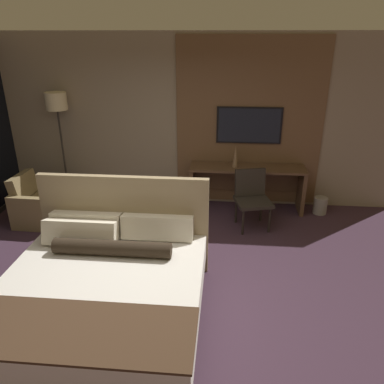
{
  "coord_description": "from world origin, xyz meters",
  "views": [
    {
      "loc": [
        0.72,
        -3.52,
        2.75
      ],
      "look_at": [
        0.32,
        0.9,
        0.87
      ],
      "focal_mm": 35.0,
      "sensor_mm": 36.0,
      "label": 1
    }
  ],
  "objects_px": {
    "armchair_by_window": "(43,205)",
    "waste_bin": "(320,205)",
    "tv": "(249,125)",
    "vase_tall": "(235,156)",
    "floor_lamp": "(57,111)",
    "desk_chair": "(252,194)",
    "bed": "(103,290)",
    "desk": "(247,180)"
  },
  "relations": [
    {
      "from": "armchair_by_window",
      "to": "waste_bin",
      "type": "height_order",
      "value": "armchair_by_window"
    },
    {
      "from": "tv",
      "to": "vase_tall",
      "type": "xyz_separation_m",
      "value": [
        -0.2,
        -0.24,
        -0.45
      ]
    },
    {
      "from": "floor_lamp",
      "to": "armchair_by_window",
      "type": "bearing_deg",
      "value": -97.76
    },
    {
      "from": "desk_chair",
      "to": "bed",
      "type": "bearing_deg",
      "value": -140.44
    },
    {
      "from": "bed",
      "to": "tv",
      "type": "distance_m",
      "value": 3.55
    },
    {
      "from": "tv",
      "to": "waste_bin",
      "type": "bearing_deg",
      "value": -12.92
    },
    {
      "from": "armchair_by_window",
      "to": "floor_lamp",
      "type": "distance_m",
      "value": 1.54
    },
    {
      "from": "armchair_by_window",
      "to": "vase_tall",
      "type": "bearing_deg",
      "value": -75.02
    },
    {
      "from": "bed",
      "to": "vase_tall",
      "type": "xyz_separation_m",
      "value": [
        1.37,
        2.76,
        0.62
      ]
    },
    {
      "from": "desk",
      "to": "desk_chair",
      "type": "relative_size",
      "value": 2.13
    },
    {
      "from": "desk_chair",
      "to": "waste_bin",
      "type": "relative_size",
      "value": 3.12
    },
    {
      "from": "waste_bin",
      "to": "tv",
      "type": "bearing_deg",
      "value": 167.08
    },
    {
      "from": "armchair_by_window",
      "to": "bed",
      "type": "bearing_deg",
      "value": -139.79
    },
    {
      "from": "desk",
      "to": "bed",
      "type": "bearing_deg",
      "value": -119.22
    },
    {
      "from": "desk",
      "to": "armchair_by_window",
      "type": "xyz_separation_m",
      "value": [
        -3.2,
        -0.74,
        -0.25
      ]
    },
    {
      "from": "waste_bin",
      "to": "desk",
      "type": "bearing_deg",
      "value": 175.89
    },
    {
      "from": "bed",
      "to": "waste_bin",
      "type": "bearing_deg",
      "value": 44.21
    },
    {
      "from": "bed",
      "to": "vase_tall",
      "type": "bearing_deg",
      "value": 63.71
    },
    {
      "from": "bed",
      "to": "tv",
      "type": "xyz_separation_m",
      "value": [
        1.57,
        3.0,
        1.06
      ]
    },
    {
      "from": "armchair_by_window",
      "to": "tv",
      "type": "bearing_deg",
      "value": -71.88
    },
    {
      "from": "floor_lamp",
      "to": "vase_tall",
      "type": "relative_size",
      "value": 5.22
    },
    {
      "from": "desk",
      "to": "floor_lamp",
      "type": "height_order",
      "value": "floor_lamp"
    },
    {
      "from": "bed",
      "to": "armchair_by_window",
      "type": "height_order",
      "value": "bed"
    },
    {
      "from": "bed",
      "to": "desk_chair",
      "type": "distance_m",
      "value": 2.75
    },
    {
      "from": "bed",
      "to": "vase_tall",
      "type": "distance_m",
      "value": 3.14
    },
    {
      "from": "desk",
      "to": "armchair_by_window",
      "type": "bearing_deg",
      "value": -166.95
    },
    {
      "from": "desk_chair",
      "to": "armchair_by_window",
      "type": "relative_size",
      "value": 1.07
    },
    {
      "from": "desk_chair",
      "to": "floor_lamp",
      "type": "xyz_separation_m",
      "value": [
        -3.15,
        0.61,
        1.09
      ]
    },
    {
      "from": "floor_lamp",
      "to": "vase_tall",
      "type": "xyz_separation_m",
      "value": [
        2.9,
        -0.06,
        -0.66
      ]
    },
    {
      "from": "desk_chair",
      "to": "waste_bin",
      "type": "height_order",
      "value": "desk_chair"
    },
    {
      "from": "desk",
      "to": "vase_tall",
      "type": "height_order",
      "value": "vase_tall"
    },
    {
      "from": "armchair_by_window",
      "to": "floor_lamp",
      "type": "relative_size",
      "value": 0.43
    },
    {
      "from": "bed",
      "to": "desk",
      "type": "distance_m",
      "value": 3.22
    },
    {
      "from": "bed",
      "to": "desk_chair",
      "type": "bearing_deg",
      "value": 53.77
    },
    {
      "from": "bed",
      "to": "desk_chair",
      "type": "height_order",
      "value": "bed"
    },
    {
      "from": "desk_chair",
      "to": "vase_tall",
      "type": "distance_m",
      "value": 0.74
    },
    {
      "from": "desk_chair",
      "to": "armchair_by_window",
      "type": "distance_m",
      "value": 3.27
    },
    {
      "from": "desk_chair",
      "to": "tv",
      "type": "bearing_deg",
      "value": 79.53
    },
    {
      "from": "vase_tall",
      "to": "desk",
      "type": "bearing_deg",
      "value": 11.87
    },
    {
      "from": "bed",
      "to": "vase_tall",
      "type": "height_order",
      "value": "bed"
    },
    {
      "from": "bed",
      "to": "armchair_by_window",
      "type": "relative_size",
      "value": 2.57
    },
    {
      "from": "floor_lamp",
      "to": "desk",
      "type": "bearing_deg",
      "value": -0.22
    }
  ]
}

